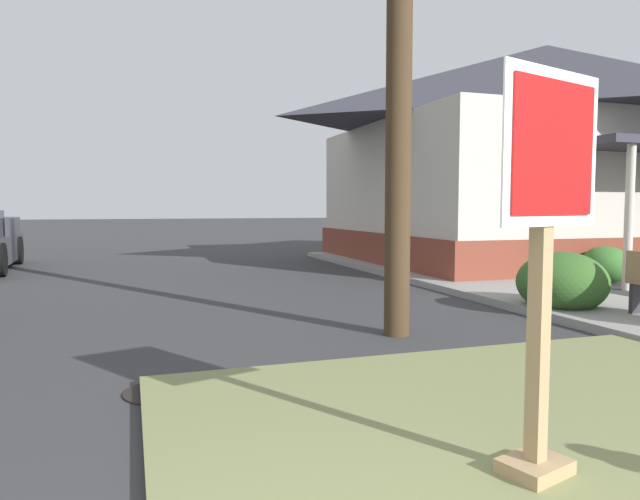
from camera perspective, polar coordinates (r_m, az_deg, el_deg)
name	(u,v)px	position (r m, az deg, el deg)	size (l,w,h in m)	color
grass_corner_patch	(610,464)	(3.98, 26.92, -18.47)	(5.21, 5.10, 0.08)	olive
sidewalk_strip	(552,299)	(10.00, 22.17, -4.60)	(2.20, 19.75, 0.12)	gray
stop_sign	(543,276)	(3.28, 21.40, -2.41)	(0.79, 0.37, 2.18)	#A3845B
manhole_cover	(166,391)	(5.09, -15.08, -13.47)	(0.70, 0.70, 0.02)	black
corner_house	(545,152)	(17.55, 21.50, 9.11)	(11.10, 9.53, 6.06)	brown
shrub_near_porch	(605,265)	(12.93, 26.59, -1.34)	(0.95, 0.95, 0.77)	#37702E
shrub_by_curb	(562,283)	(9.06, 23.00, -3.01)	(1.29, 1.29, 0.90)	#325A24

